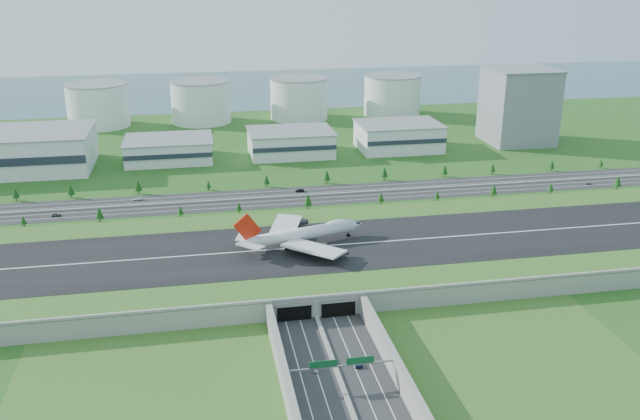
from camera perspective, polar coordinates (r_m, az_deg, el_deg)
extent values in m
plane|color=#295D1D|center=(306.16, -1.99, -4.63)|extent=(1200.00, 1200.00, 0.00)
cube|color=gray|center=(304.53, -2.00, -3.94)|extent=(520.00, 100.00, 8.00)
cube|color=#395F20|center=(302.91, -2.01, -3.23)|extent=(520.00, 100.00, 0.16)
cube|color=black|center=(302.86, -2.01, -3.21)|extent=(520.00, 58.00, 0.12)
cube|color=silver|center=(302.83, -2.01, -3.20)|extent=(520.00, 0.90, 0.02)
cube|color=gray|center=(258.50, -0.33, -7.34)|extent=(520.00, 1.20, 1.20)
cube|color=#28282B|center=(212.45, 2.72, -16.75)|extent=(34.00, 120.00, 0.12)
cube|color=gray|center=(212.22, 2.73, -16.66)|extent=(1.60, 120.00, 0.90)
cube|color=gray|center=(215.44, -2.77, -14.88)|extent=(2.40, 100.00, 8.00)
cube|color=gray|center=(222.24, 6.84, -13.81)|extent=(2.40, 100.00, 8.00)
cube|color=black|center=(259.11, -2.17, -8.64)|extent=(13.00, 1.20, 6.00)
cube|color=black|center=(261.78, 1.55, -8.31)|extent=(13.00, 1.20, 6.00)
cylinder|color=gray|center=(219.74, -3.17, -14.27)|extent=(0.70, 0.70, 7.00)
cylinder|color=gray|center=(226.70, 6.66, -13.21)|extent=(0.70, 0.70, 7.00)
cube|color=gray|center=(220.41, 1.84, -12.98)|extent=(38.00, 0.50, 0.50)
cube|color=#0C4C23|center=(218.54, 0.28, -12.85)|extent=(9.00, 0.30, 2.40)
cube|color=#0C4C23|center=(220.77, 3.41, -12.52)|extent=(9.00, 0.30, 2.40)
cube|color=#28282B|center=(393.89, -4.09, 1.01)|extent=(560.00, 36.00, 0.12)
cylinder|color=#3D2819|center=(381.54, -23.66, -1.15)|extent=(0.50, 0.50, 2.01)
cone|color=black|center=(380.70, -23.71, -0.79)|extent=(3.12, 3.12, 4.01)
cylinder|color=#3D2819|center=(374.26, -18.04, -0.76)|extent=(0.50, 0.50, 2.72)
cone|color=black|center=(373.11, -18.09, -0.26)|extent=(4.24, 4.24, 5.45)
cylinder|color=#3D2819|center=(370.83, -11.64, -0.41)|extent=(0.50, 0.50, 2.08)
cone|color=black|center=(369.94, -11.67, -0.03)|extent=(3.23, 3.23, 4.15)
cylinder|color=#3D2819|center=(371.23, -6.84, -0.11)|extent=(0.50, 0.50, 2.10)
cone|color=black|center=(370.33, -6.86, 0.28)|extent=(3.26, 3.26, 4.19)
cylinder|color=#3D2819|center=(375.12, -1.03, 0.32)|extent=(0.50, 0.50, 2.96)
cone|color=black|center=(373.87, -1.03, 0.86)|extent=(4.60, 4.60, 5.92)
cylinder|color=#3D2819|center=(383.98, 5.14, 0.65)|extent=(0.50, 0.50, 2.34)
cone|color=black|center=(383.01, 5.15, 1.08)|extent=(3.64, 3.64, 4.68)
cylinder|color=#3D2819|center=(394.09, 9.83, 0.92)|extent=(0.50, 0.50, 2.05)
cone|color=black|center=(393.26, 9.85, 1.28)|extent=(3.19, 3.19, 4.11)
cylinder|color=#3D2819|center=(406.99, 14.39, 1.23)|extent=(0.50, 0.50, 2.63)
cone|color=black|center=(405.97, 14.43, 1.68)|extent=(4.08, 4.08, 5.25)
cylinder|color=#3D2819|center=(423.22, 18.83, 1.46)|extent=(0.50, 0.50, 2.20)
cone|color=black|center=(422.40, 18.87, 1.82)|extent=(3.43, 3.43, 4.41)
cylinder|color=#3D2819|center=(445.74, 23.73, 1.78)|extent=(0.50, 0.50, 2.87)
cone|color=black|center=(444.73, 23.79, 2.22)|extent=(4.46, 4.46, 5.73)
cylinder|color=#3D2819|center=(425.10, -24.21, 0.87)|extent=(0.50, 0.50, 2.65)
cone|color=black|center=(424.12, -24.27, 1.30)|extent=(4.12, 4.12, 5.29)
cylinder|color=#3D2819|center=(418.74, -20.20, 1.14)|extent=(0.50, 0.50, 2.73)
cone|color=black|center=(417.71, -20.25, 1.60)|extent=(4.24, 4.24, 5.45)
cylinder|color=#3D2819|center=(413.75, -15.03, 1.50)|extent=(0.50, 0.50, 2.90)
cone|color=black|center=(412.64, -15.08, 1.99)|extent=(4.51, 4.51, 5.80)
cylinder|color=#3D2819|center=(412.40, -9.37, 1.80)|extent=(0.50, 0.50, 1.98)
cone|color=black|center=(411.63, -9.39, 2.13)|extent=(3.08, 3.08, 3.97)
cylinder|color=#3D2819|center=(414.25, -4.53, 2.13)|extent=(0.50, 0.50, 2.55)
cone|color=black|center=(413.27, -4.54, 2.56)|extent=(3.97, 3.97, 5.11)
cylinder|color=#3D2819|center=(419.53, 0.57, 2.44)|extent=(0.50, 0.50, 2.83)
cone|color=black|center=(418.47, 0.58, 2.91)|extent=(4.40, 4.40, 5.66)
cylinder|color=#3D2819|center=(427.90, 5.43, 2.70)|extent=(0.50, 0.50, 2.90)
cone|color=black|center=(426.83, 5.44, 3.18)|extent=(4.51, 4.51, 5.80)
cylinder|color=#3D2819|center=(440.31, 10.43, 2.93)|extent=(0.50, 0.50, 2.66)
cone|color=black|center=(439.36, 10.46, 3.36)|extent=(4.13, 4.13, 5.32)
cylinder|color=#3D2819|center=(452.85, 14.30, 3.09)|extent=(0.50, 0.50, 2.38)
cone|color=black|center=(452.02, 14.34, 3.46)|extent=(3.71, 3.71, 4.77)
cylinder|color=#3D2819|center=(471.50, 18.90, 3.29)|extent=(0.50, 0.50, 2.37)
cone|color=black|center=(470.70, 18.94, 3.64)|extent=(3.69, 3.69, 4.75)
cylinder|color=#3D2819|center=(489.89, 22.56, 3.40)|extent=(0.50, 0.50, 1.98)
cone|color=black|center=(489.25, 22.60, 3.69)|extent=(3.08, 3.08, 3.96)
cube|color=silver|center=(481.14, -12.60, 4.98)|extent=(58.00, 42.00, 15.00)
cube|color=silver|center=(485.02, -2.50, 5.68)|extent=(58.00, 42.00, 17.00)
cube|color=silver|center=(501.95, 6.63, 6.17)|extent=(58.00, 42.00, 19.00)
cube|color=gray|center=(538.05, 16.37, 8.39)|extent=(46.00, 46.00, 55.00)
cylinder|color=white|center=(601.09, -18.19, 8.36)|extent=(50.00, 50.00, 35.00)
cylinder|color=white|center=(595.89, -9.99, 8.95)|extent=(50.00, 50.00, 35.00)
cylinder|color=white|center=(602.76, -1.79, 9.35)|extent=(50.00, 50.00, 35.00)
cylinder|color=white|center=(621.29, 6.09, 9.57)|extent=(50.00, 50.00, 35.00)
cube|color=#355865|center=(767.41, -7.53, 10.13)|extent=(1200.00, 260.00, 0.06)
cylinder|color=silver|center=(304.27, -1.47, -2.02)|extent=(50.15, 18.69, 5.76)
cone|color=silver|center=(315.51, 3.00, -1.22)|extent=(8.45, 7.44, 5.76)
cone|color=silver|center=(294.94, -6.26, -2.79)|extent=(10.19, 7.91, 5.76)
ellipsoid|color=silver|center=(310.43, 1.41, -1.15)|extent=(13.02, 7.53, 3.54)
cube|color=silver|center=(291.06, -0.55, -3.25)|extent=(27.76, 26.97, 1.42)
cube|color=silver|center=(317.01, -2.90, -1.29)|extent=(19.06, 29.24, 1.42)
cylinder|color=#38383D|center=(297.99, 0.15, -3.09)|extent=(5.22, 3.83, 2.70)
cylinder|color=#38383D|center=(292.04, 1.92, -3.60)|extent=(5.22, 3.83, 2.70)
cylinder|color=#38383D|center=(316.12, -1.56, -1.72)|extent=(5.22, 3.83, 2.70)
cylinder|color=#38383D|center=(326.55, -1.44, -1.00)|extent=(5.22, 3.83, 2.70)
cube|color=silver|center=(289.84, -5.71, -3.03)|extent=(10.82, 10.81, 0.54)
cube|color=silver|center=(300.06, -6.48, -2.24)|extent=(7.76, 10.95, 0.54)
cube|color=red|center=(292.67, -6.14, -1.52)|extent=(12.60, 4.12, 13.49)
cylinder|color=black|center=(315.57, 2.39, -2.13)|extent=(1.71, 0.63, 1.71)
cylinder|color=black|center=(302.28, -1.86, -3.14)|extent=(1.71, 0.63, 1.71)
cylinder|color=black|center=(307.15, -2.30, -2.76)|extent=(1.71, 0.63, 1.71)
cylinder|color=black|center=(300.32, -2.80, -3.31)|extent=(1.71, 0.63, 1.71)
cylinder|color=black|center=(305.23, -3.23, -2.93)|extent=(1.71, 0.63, 1.71)
imported|color=silver|center=(230.51, -0.32, -13.24)|extent=(2.33, 4.26, 1.37)
imported|color=#0D1941|center=(233.82, 3.21, -12.73)|extent=(2.95, 5.61, 1.51)
imported|color=#545459|center=(390.49, -21.34, -0.37)|extent=(5.13, 2.38, 1.70)
imported|color=black|center=(403.71, -1.72, 1.66)|extent=(5.33, 2.15, 1.72)
imported|color=#9D9DA1|center=(449.54, 21.67, 2.12)|extent=(5.19, 3.21, 1.34)
imported|color=white|center=(402.70, -15.15, 0.90)|extent=(5.61, 2.67, 1.58)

